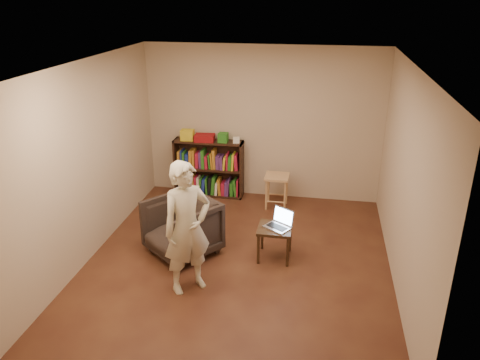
% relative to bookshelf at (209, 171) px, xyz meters
% --- Properties ---
extents(floor, '(4.50, 4.50, 0.00)m').
position_rel_bookshelf_xyz_m(floor, '(0.91, -2.09, -0.44)').
color(floor, '#3F1D14').
rests_on(floor, ground).
extents(ceiling, '(4.50, 4.50, 0.00)m').
position_rel_bookshelf_xyz_m(ceiling, '(0.91, -2.09, 2.16)').
color(ceiling, white).
rests_on(ceiling, wall_back).
extents(wall_back, '(4.00, 0.00, 4.00)m').
position_rel_bookshelf_xyz_m(wall_back, '(0.91, 0.16, 0.86)').
color(wall_back, '#C7B196').
rests_on(wall_back, floor).
extents(wall_left, '(0.00, 4.50, 4.50)m').
position_rel_bookshelf_xyz_m(wall_left, '(-1.09, -2.09, 0.86)').
color(wall_left, '#C7B196').
rests_on(wall_left, floor).
extents(wall_right, '(0.00, 4.50, 4.50)m').
position_rel_bookshelf_xyz_m(wall_right, '(2.91, -2.09, 0.86)').
color(wall_right, '#C7B196').
rests_on(wall_right, floor).
extents(bookshelf, '(1.20, 0.30, 1.00)m').
position_rel_bookshelf_xyz_m(bookshelf, '(0.00, 0.00, 0.00)').
color(bookshelf, black).
rests_on(bookshelf, floor).
extents(box_yellow, '(0.23, 0.17, 0.18)m').
position_rel_bookshelf_xyz_m(box_yellow, '(-0.36, -0.03, 0.65)').
color(box_yellow, yellow).
rests_on(box_yellow, bookshelf).
extents(red_cloth, '(0.35, 0.27, 0.11)m').
position_rel_bookshelf_xyz_m(red_cloth, '(-0.05, -0.03, 0.62)').
color(red_cloth, maroon).
rests_on(red_cloth, bookshelf).
extents(box_green, '(0.16, 0.16, 0.16)m').
position_rel_bookshelf_xyz_m(box_green, '(0.27, -0.04, 0.64)').
color(box_green, '#2A771F').
rests_on(box_green, bookshelf).
extents(box_white, '(0.12, 0.12, 0.09)m').
position_rel_bookshelf_xyz_m(box_white, '(0.49, -0.03, 0.60)').
color(box_white, white).
rests_on(box_white, bookshelf).
extents(stool, '(0.39, 0.39, 0.56)m').
position_rel_bookshelf_xyz_m(stool, '(1.23, -0.31, 0.01)').
color(stool, tan).
rests_on(stool, floor).
extents(armchair, '(1.19, 1.19, 0.78)m').
position_rel_bookshelf_xyz_m(armchair, '(0.11, -2.02, -0.05)').
color(armchair, '#312820').
rests_on(armchair, floor).
extents(side_table, '(0.45, 0.45, 0.46)m').
position_rel_bookshelf_xyz_m(side_table, '(1.37, -1.92, -0.06)').
color(side_table, black).
rests_on(side_table, floor).
extents(laptop, '(0.42, 0.41, 0.25)m').
position_rel_bookshelf_xyz_m(laptop, '(1.43, -1.89, 0.08)').
color(laptop, '#B8B8BD').
rests_on(laptop, side_table).
extents(person, '(0.71, 0.69, 1.64)m').
position_rel_bookshelf_xyz_m(person, '(0.43, -2.80, 0.38)').
color(person, beige).
rests_on(person, floor).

